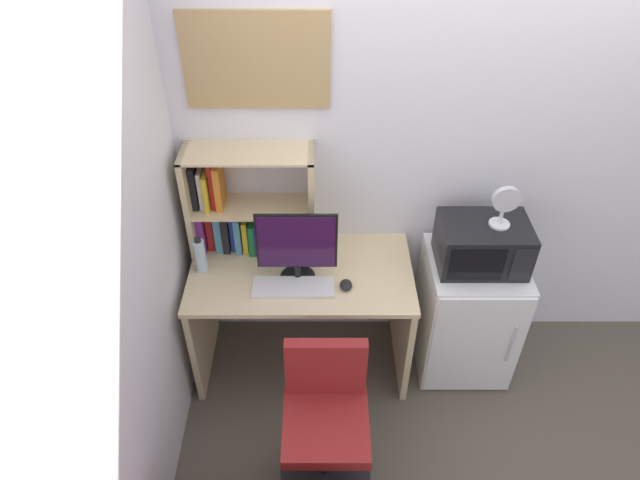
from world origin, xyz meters
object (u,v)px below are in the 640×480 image
Objects in this scene: keyboard at (294,287)px; computer_mouse at (347,285)px; microwave at (484,245)px; wall_corkboard at (257,61)px; desk_chair at (326,426)px; mini_fridge at (467,313)px; water_bottle at (201,255)px; hutch_bookshelf at (237,207)px; desk_fan at (506,205)px; monitor at (298,246)px.

keyboard is 5.05× the size of computer_mouse.
wall_corkboard is at bearing 166.46° from microwave.
mini_fridge is at bearing 41.28° from desk_chair.
desk_chair is at bearing -73.48° from keyboard.
water_bottle reaches higher than desk_chair.
desk_chair is at bearing -46.93° from water_bottle.
wall_corkboard is at bearing 41.59° from water_bottle.
hutch_bookshelf is 0.81m from wall_corkboard.
keyboard is 1.18m from desk_fan.
hutch_bookshelf is at bearing 172.37° from desk_fan.
mini_fridge is (1.35, -0.19, -0.65)m from hutch_bookshelf.
desk_chair is (-0.11, -0.59, -0.41)m from computer_mouse.
keyboard is 1.10m from mini_fridge.
wall_corkboard is at bearing 166.33° from mini_fridge.
hutch_bookshelf reaches higher than microwave.
water_bottle is (-0.51, 0.15, 0.09)m from keyboard.
desk_chair is at bearing -77.20° from monitor.
microwave is 0.56× the size of desk_chair.
microwave is 1.52m from wall_corkboard.
wall_corkboard is (-0.45, 0.45, 1.05)m from computer_mouse.
desk_chair is (0.15, -0.66, -0.62)m from monitor.
computer_mouse is 1.23m from wall_corkboard.
water_bottle is (-0.79, 0.14, 0.09)m from computer_mouse.
computer_mouse is at bearing -168.79° from desk_fan.
water_bottle reaches higher than computer_mouse.
desk_chair is (-0.85, -0.75, -0.56)m from microwave.
keyboard is 0.92× the size of microwave.
desk_fan is (0.81, 0.16, 0.41)m from computer_mouse.
microwave is at bearing 0.82° from water_bottle.
water_bottle is at bearing 169.78° from computer_mouse.
water_bottle is at bearing 172.61° from monitor.
hutch_bookshelf is 1.51m from mini_fridge.
water_bottle is 1.07m from wall_corkboard.
computer_mouse is at bearing 2.01° from keyboard.
desk_fan is at bearing 39.17° from desk_chair.
desk_chair is (0.17, -0.58, -0.40)m from keyboard.
wall_corkboard is (-1.25, 0.29, 0.64)m from desk_fan.
microwave is (1.00, 0.09, -0.07)m from monitor.
desk_fan reaches higher than keyboard.
microwave is 1.27m from desk_chair.
wall_corkboard is (-0.33, 1.04, 1.46)m from desk_chair.
mini_fridge is (1.00, 0.09, -0.60)m from monitor.
keyboard is at bearing -47.92° from hutch_bookshelf.
hutch_bookshelf is at bearing 47.74° from water_bottle.
monitor reaches higher than keyboard.
water_bottle reaches higher than mini_fridge.
hutch_bookshelf is 0.86× the size of mini_fridge.
wall_corkboard reaches higher than water_bottle.
desk_chair is (0.49, -0.93, -0.68)m from hutch_bookshelf.
water_bottle is at bearing -132.26° from hutch_bookshelf.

